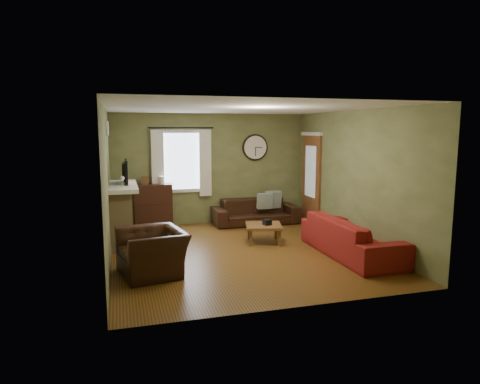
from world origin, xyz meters
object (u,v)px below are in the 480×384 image
object	(u,v)px
sofa_brown	(255,211)
armchair	(152,252)
bookshelf	(153,206)
sofa_red	(351,237)
coffee_table	(264,234)

from	to	relation	value
sofa_brown	armchair	world-z (taller)	armchair
bookshelf	sofa_red	world-z (taller)	bookshelf
sofa_brown	coffee_table	size ratio (longest dim) A/B	2.94
sofa_brown	coffee_table	world-z (taller)	sofa_brown
sofa_red	armchair	bearing A→B (deg)	90.53
bookshelf	coffee_table	xyz separation A→B (m)	(2.00, -1.92, -0.32)
armchair	sofa_red	bearing A→B (deg)	79.35
sofa_brown	coffee_table	distance (m)	1.74
sofa_brown	sofa_red	bearing A→B (deg)	-74.06
bookshelf	sofa_red	xyz separation A→B (m)	(3.22, -3.17, -0.17)
bookshelf	armchair	world-z (taller)	bookshelf
sofa_brown	armchair	distance (m)	3.98
sofa_red	armchair	xyz separation A→B (m)	(-3.49, -0.03, 0.01)
coffee_table	armchair	bearing A→B (deg)	-150.61
sofa_brown	armchair	size ratio (longest dim) A/B	1.90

